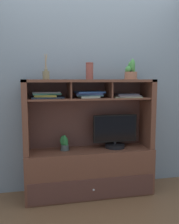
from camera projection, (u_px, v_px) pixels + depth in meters
The scene contains 11 objects.
floor_plane at pixel (90, 194), 2.99m from camera, with size 6.00×6.00×0.02m, color brown.
back_wall at pixel (86, 77), 3.03m from camera, with size 6.00×0.02×2.80m, color #81919F.
media_console at pixel (89, 159), 2.94m from camera, with size 1.50×0.44×1.37m.
tv_monitor at pixel (115, 133), 2.97m from camera, with size 0.53×0.24×0.40m.
potted_orchid at pixel (65, 143), 2.87m from camera, with size 0.11×0.11×0.18m.
magazine_stack_left at pixel (127, 96), 2.90m from camera, with size 0.34×0.26×0.04m.
magazine_stack_centre at pixel (47, 95), 2.76m from camera, with size 0.36×0.25×0.07m.
magazine_stack_right at pixel (89, 94), 2.84m from camera, with size 0.34×0.26×0.07m.
diffuser_bottle at pixel (46, 75), 2.70m from camera, with size 0.07×0.07×0.27m.
potted_succulent at pixel (131, 72), 2.88m from camera, with size 0.17×0.17×0.23m.
ceramic_vase at pixel (89, 71), 2.80m from camera, with size 0.09×0.09×0.19m.
Camera 1 is at (-0.59, -2.77, 1.37)m, focal length 39.63 mm.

